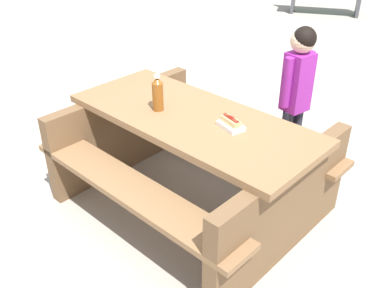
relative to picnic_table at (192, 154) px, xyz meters
name	(u,v)px	position (x,y,z in m)	size (l,w,h in m)	color
ground_plane	(192,203)	(0.00, 0.00, -0.44)	(30.00, 30.00, 0.00)	#ADA599
picnic_table	(192,154)	(0.00, 0.00, 0.00)	(2.10, 1.81, 0.75)	olive
soda_bottle	(158,94)	(-0.25, -0.03, 0.43)	(0.08, 0.08, 0.26)	brown
hotdog_tray	(231,124)	(0.30, -0.04, 0.34)	(0.21, 0.18, 0.08)	white
child_in_coat	(298,83)	(0.48, 0.83, 0.34)	(0.24, 0.28, 1.23)	#262633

